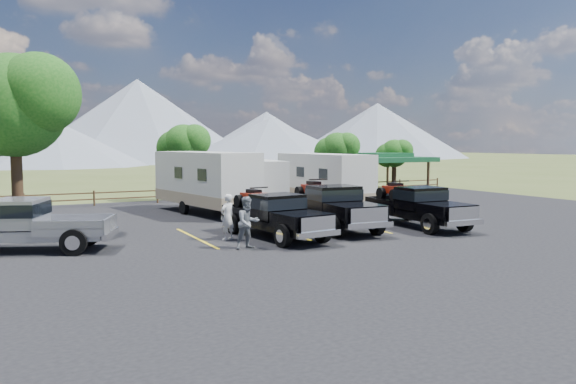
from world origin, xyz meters
name	(u,v)px	position (x,y,z in m)	size (l,w,h in m)	color
ground	(371,243)	(0.00, 0.00, 0.00)	(320.00, 320.00, 0.00)	#465624
asphalt_lot	(332,232)	(0.00, 3.00, 0.02)	(44.00, 34.00, 0.04)	black
stall_lines	(321,228)	(0.00, 4.00, 0.04)	(12.12, 5.50, 0.01)	yellow
tree_big_nw	(13,106)	(-12.55, 9.03, 5.60)	(5.54, 5.18, 7.84)	black
tree_ne_a	(337,150)	(8.97, 17.01, 3.48)	(3.11, 2.92, 4.76)	black
tree_ne_b	(394,154)	(14.98, 18.01, 3.13)	(2.77, 2.59, 4.27)	black
tree_north	(184,145)	(-2.03, 19.02, 3.83)	(3.46, 3.24, 5.25)	black
rail_fence	(242,191)	(2.00, 18.50, 0.61)	(36.12, 0.12, 1.00)	#4F3522
pavilion	(381,158)	(13.00, 17.00, 2.79)	(6.20, 6.20, 3.22)	#4F3522
mountain_range	(31,124)	(-7.63, 105.98, 7.87)	(209.00, 71.00, 20.00)	gray
rig_left	(274,214)	(-3.03, 2.66, 1.02)	(2.73, 6.31, 2.04)	black
rig_center	(331,206)	(0.32, 3.62, 1.12)	(2.69, 6.81, 2.23)	black
rig_right	(417,205)	(4.33, 2.42, 1.05)	(2.39, 6.37, 2.11)	black
trailer_left	(206,181)	(-2.94, 11.74, 1.84)	(3.87, 9.94, 3.44)	silver
trailer_center	(253,183)	(0.33, 12.60, 1.57)	(2.97, 8.48, 2.93)	silver
trailer_right	(324,180)	(4.31, 11.01, 1.76)	(2.59, 9.43, 3.28)	silver
pickup_silver	(24,224)	(-12.42, 4.13, 1.04)	(6.69, 4.28, 1.92)	gray
person_a	(227,217)	(-4.97, 3.02, 0.98)	(0.68, 0.45, 1.88)	silver
person_b	(248,223)	(-4.98, 0.84, 1.02)	(0.95, 0.74, 1.96)	slate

